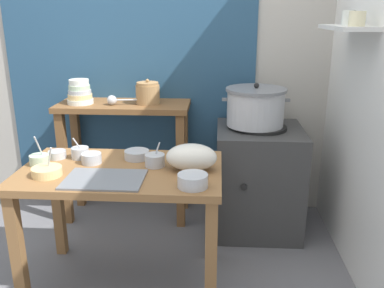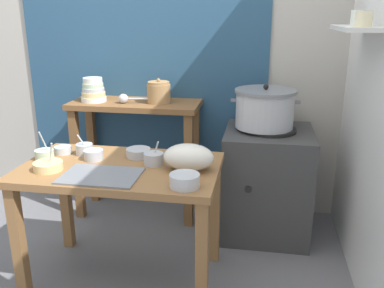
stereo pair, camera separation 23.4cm
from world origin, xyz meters
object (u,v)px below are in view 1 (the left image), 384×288
Objects in this scene: serving_tray at (104,179)px; prep_bowl_7 at (39,159)px; prep_table at (123,187)px; prep_bowl_2 at (57,154)px; clay_pot at (148,93)px; prep_bowl_1 at (47,171)px; stove_block at (258,179)px; plastic_bag at (191,157)px; bowl_stack_enamel at (80,93)px; prep_bowl_4 at (155,160)px; back_shelf_table at (125,132)px; prep_bowl_6 at (193,180)px; ladle at (114,100)px; steamer_pot at (255,107)px; prep_bowl_5 at (80,152)px; prep_bowl_0 at (137,154)px; prep_bowl_3 at (91,158)px.

prep_bowl_7 reaches higher than serving_tray.
prep_table is 10.69× the size of prep_bowl_2.
clay_pot is 1.13× the size of prep_bowl_1.
stove_block is 0.93m from plastic_bag.
bowl_stack_enamel is 1.35× the size of prep_bowl_4.
prep_bowl_2 reaches higher than prep_table.
back_shelf_table is 6.41× the size of prep_bowl_6.
back_shelf_table is at bearing 47.65° from ladle.
steamer_pot is 3.55× the size of prep_bowl_5.
prep_table is 7.69× the size of prep_bowl_0.
back_shelf_table is 1.22m from prep_bowl_6.
bowl_stack_enamel is 0.83m from prep_bowl_3.
prep_table is 8.41× the size of prep_bowl_5.
prep_bowl_6 reaches higher than prep_bowl_2.
clay_pot reaches higher than prep_bowl_4.
prep_bowl_6 is at bearing -26.56° from prep_bowl_3.
prep_bowl_5 reaches higher than prep_table.
stove_block is at bearing 66.22° from prep_bowl_6.
steamer_pot reaches higher than plastic_bag.
steamer_pot is 1.69× the size of plastic_bag.
ladle reaches higher than stove_block.
prep_bowl_0 reaches higher than prep_table.
steamer_pot is 4.51× the size of prep_bowl_2.
bowl_stack_enamel is 0.73m from prep_bowl_5.
prep_bowl_6 reaches higher than prep_bowl_3.
bowl_stack_enamel is at bearing 174.03° from ladle.
ladle reaches higher than serving_tray.
prep_bowl_4 is at bearing -66.42° from back_shelf_table.
plastic_bag is 2.66× the size of prep_bowl_2.
bowl_stack_enamel reaches higher than stove_block.
prep_bowl_3 reaches higher than prep_bowl_0.
prep_bowl_2 is (-0.47, -0.02, -0.00)m from prep_bowl_0.
prep_bowl_7 reaches higher than prep_bowl_4.
steamer_pot is 0.78m from clay_pot.
steamer_pot reaches higher than prep_bowl_3.
plastic_bag is 0.21m from prep_bowl_4.
clay_pot reaches higher than prep_table.
serving_tray is at bearing -93.38° from clay_pot.
serving_tray reaches higher than prep_table.
serving_tray is at bearing -136.04° from prep_bowl_4.
prep_table is 0.42m from plastic_bag.
prep_bowl_4 is at bearing -131.13° from steamer_pot.
plastic_bag reaches higher than prep_bowl_4.
prep_bowl_4 is at bearing -78.24° from clay_pot.
steamer_pot is 2.63× the size of prep_bowl_7.
prep_bowl_4 reaches higher than prep_bowl_3.
prep_table is 6.23× the size of prep_bowl_7.
clay_pot is 1.02× the size of prep_bowl_7.
stove_block is at bearing -4.20° from bowl_stack_enamel.
prep_bowl_7 reaches higher than prep_bowl_3.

